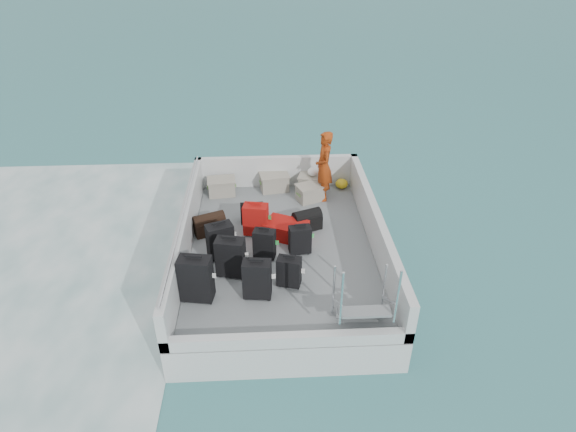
# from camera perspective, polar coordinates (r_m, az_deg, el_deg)

# --- Properties ---
(ground) EXTENTS (160.00, 160.00, 0.00)m
(ground) POSITION_cam_1_polar(r_m,az_deg,el_deg) (9.32, -0.79, -6.72)
(ground) COLOR #1A5B5B
(ground) RESTS_ON ground
(wake_foam) EXTENTS (10.00, 10.00, 0.00)m
(wake_foam) POSITION_cam_1_polar(r_m,az_deg,el_deg) (10.37, -28.54, -6.76)
(wake_foam) COLOR white
(wake_foam) RESTS_ON ground
(ferry_hull) EXTENTS (3.60, 5.00, 0.60)m
(ferry_hull) POSITION_cam_1_polar(r_m,az_deg,el_deg) (9.14, -0.80, -5.25)
(ferry_hull) COLOR silver
(ferry_hull) RESTS_ON ground
(deck) EXTENTS (3.30, 4.70, 0.02)m
(deck) POSITION_cam_1_polar(r_m,az_deg,el_deg) (8.96, -0.82, -3.67)
(deck) COLOR gray
(deck) RESTS_ON ferry_hull
(deck_fittings) EXTENTS (3.60, 5.00, 0.90)m
(deck_fittings) POSITION_cam_1_polar(r_m,az_deg,el_deg) (8.49, 1.59, -2.76)
(deck_fittings) COLOR silver
(deck_fittings) RESTS_ON deck
(suitcase_0) EXTENTS (0.55, 0.37, 0.79)m
(suitcase_0) POSITION_cam_1_polar(r_m,az_deg,el_deg) (7.70, -10.85, -7.37)
(suitcase_0) COLOR black
(suitcase_0) RESTS_ON deck
(suitcase_1) EXTENTS (0.52, 0.36, 0.71)m
(suitcase_1) POSITION_cam_1_polar(r_m,az_deg,el_deg) (8.13, -6.81, -4.92)
(suitcase_1) COLOR black
(suitcase_1) RESTS_ON deck
(suitcase_2) EXTENTS (0.53, 0.42, 0.66)m
(suitcase_2) POSITION_cam_1_polar(r_m,az_deg,el_deg) (8.59, -8.02, -2.96)
(suitcase_2) COLOR black
(suitcase_2) RESTS_ON deck
(suitcase_3) EXTENTS (0.47, 0.31, 0.68)m
(suitcase_3) POSITION_cam_1_polar(r_m,az_deg,el_deg) (7.66, -3.68, -7.54)
(suitcase_3) COLOR black
(suitcase_3) RESTS_ON deck
(suitcase_4) EXTENTS (0.42, 0.31, 0.56)m
(suitcase_4) POSITION_cam_1_polar(r_m,az_deg,el_deg) (8.52, -2.81, -3.37)
(suitcase_4) COLOR black
(suitcase_4) RESTS_ON deck
(suitcase_5) EXTENTS (0.50, 0.35, 0.63)m
(suitcase_5) POSITION_cam_1_polar(r_m,az_deg,el_deg) (9.14, -3.83, -0.46)
(suitcase_5) COLOR #A60E0C
(suitcase_5) RESTS_ON deck
(suitcase_6) EXTENTS (0.43, 0.32, 0.54)m
(suitcase_6) POSITION_cam_1_polar(r_m,az_deg,el_deg) (7.90, 0.12, -6.67)
(suitcase_6) COLOR black
(suitcase_6) RESTS_ON deck
(suitcase_7) EXTENTS (0.42, 0.28, 0.55)m
(suitcase_7) POSITION_cam_1_polar(r_m,az_deg,el_deg) (8.64, 1.42, -2.88)
(suitcase_7) COLOR black
(suitcase_7) RESTS_ON deck
(suitcase_8) EXTENTS (0.92, 0.79, 0.31)m
(suitcase_8) POSITION_cam_1_polar(r_m,az_deg,el_deg) (9.14, -0.22, -1.62)
(suitcase_8) COLOR #A60E0C
(suitcase_8) RESTS_ON deck
(duffel_0) EXTENTS (0.67, 0.51, 0.32)m
(duffel_0) POSITION_cam_1_polar(r_m,az_deg,el_deg) (9.37, -9.29, -1.11)
(duffel_0) COLOR black
(duffel_0) RESTS_ON deck
(duffel_1) EXTENTS (0.46, 0.32, 0.32)m
(duffel_1) POSITION_cam_1_polar(r_m,az_deg,el_deg) (9.63, -4.28, 0.23)
(duffel_1) COLOR black
(duffel_1) RESTS_ON deck
(duffel_2) EXTENTS (0.62, 0.48, 0.32)m
(duffel_2) POSITION_cam_1_polar(r_m,az_deg,el_deg) (9.37, 2.26, -0.67)
(duffel_2) COLOR black
(duffel_2) RESTS_ON deck
(crate_0) EXTENTS (0.61, 0.45, 0.34)m
(crate_0) POSITION_cam_1_polar(r_m,az_deg,el_deg) (10.65, -7.86, 3.39)
(crate_0) COLOR gray
(crate_0) RESTS_ON deck
(crate_1) EXTENTS (0.66, 0.51, 0.36)m
(crate_1) POSITION_cam_1_polar(r_m,az_deg,el_deg) (10.73, -1.64, 3.98)
(crate_1) COLOR gray
(crate_1) RESTS_ON deck
(crate_2) EXTENTS (0.66, 0.54, 0.34)m
(crate_2) POSITION_cam_1_polar(r_m,az_deg,el_deg) (10.72, 2.93, 3.88)
(crate_2) COLOR gray
(crate_2) RESTS_ON deck
(crate_3) EXTENTS (0.65, 0.55, 0.33)m
(crate_3) POSITION_cam_1_polar(r_m,az_deg,el_deg) (10.34, 2.67, 2.72)
(crate_3) COLOR gray
(crate_3) RESTS_ON deck
(yellow_bag) EXTENTS (0.28, 0.26, 0.22)m
(yellow_bag) POSITION_cam_1_polar(r_m,az_deg,el_deg) (10.89, 6.38, 3.83)
(yellow_bag) COLOR gold
(yellow_bag) RESTS_ON deck
(white_bag) EXTENTS (0.24, 0.24, 0.18)m
(white_bag) POSITION_cam_1_polar(r_m,az_deg,el_deg) (10.60, 2.97, 5.13)
(white_bag) COLOR white
(white_bag) RESTS_ON crate_2
(passenger) EXTENTS (0.41, 0.59, 1.52)m
(passenger) POSITION_cam_1_polar(r_m,az_deg,el_deg) (10.15, 4.28, 5.88)
(passenger) COLOR #D84B14
(passenger) RESTS_ON deck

